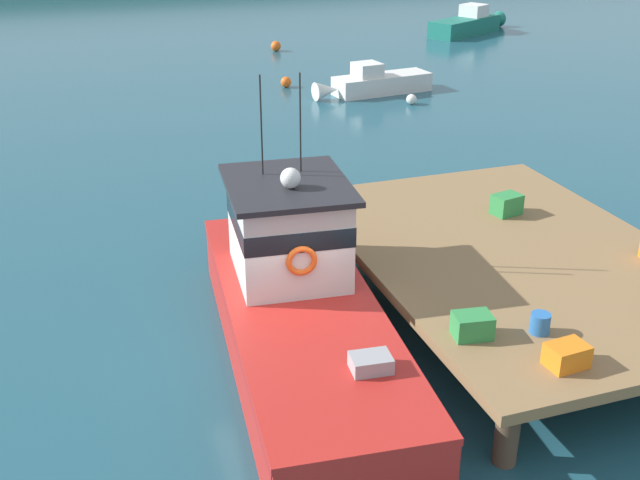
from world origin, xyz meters
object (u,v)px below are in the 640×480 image
moored_boat_far_right (469,24)px  moored_boat_outer_mooring (374,83)px  crate_single_far (472,326)px  bait_bucket (540,323)px  mooring_buoy_channel_marker (286,82)px  mooring_buoy_outer (276,46)px  crate_single_by_cleat (507,204)px  main_fishing_boat (296,299)px  crate_stack_near_edge (567,355)px  mooring_buoy_inshore (411,99)px

moored_boat_far_right → moored_boat_outer_mooring: 15.14m
crate_single_far → bait_bucket: (1.08, -0.25, -0.03)m
mooring_buoy_channel_marker → mooring_buoy_outer: bearing=77.1°
mooring_buoy_outer → moored_boat_outer_mooring: bearing=-82.1°
crate_single_by_cleat → main_fishing_boat: bearing=-161.1°
main_fishing_boat → bait_bucket: (3.25, -2.68, 0.36)m
crate_single_far → bait_bucket: bearing=-13.0°
crate_stack_near_edge → moored_boat_far_right: (15.87, 31.76, -0.85)m
crate_single_by_cleat → mooring_buoy_inshore: bearing=73.3°
moored_boat_far_right → moored_boat_outer_mooring: (-10.33, -11.07, -0.09)m
main_fishing_boat → crate_single_far: bearing=-48.2°
crate_single_by_cleat → bait_bucket: crate_single_by_cleat is taller
bait_bucket → moored_boat_far_right: (15.71, 30.81, -0.84)m
mooring_buoy_outer → mooring_buoy_channel_marker: 7.69m
main_fishing_boat → mooring_buoy_inshore: bearing=58.2°
mooring_buoy_outer → crate_stack_near_edge: bearing=-97.9°
main_fishing_boat → mooring_buoy_inshore: 17.73m
bait_bucket → mooring_buoy_channel_marker: 22.07m
mooring_buoy_outer → mooring_buoy_channel_marker: (-1.72, -7.49, -0.03)m
crate_single_far → crate_single_by_cleat: bearing=53.1°
moored_boat_far_right → crate_single_far: bearing=-118.8°
main_fishing_boat → mooring_buoy_channel_marker: main_fishing_boat is taller
crate_stack_near_edge → bait_bucket: 0.96m
moored_boat_outer_mooring → mooring_buoy_inshore: bearing=-70.8°
moored_boat_far_right → crate_stack_near_edge: bearing=-116.6°
main_fishing_boat → bait_bucket: 4.23m
crate_single_by_cleat → crate_single_far: bearing=-126.9°
main_fishing_boat → crate_single_far: (2.17, -2.43, 0.39)m
crate_stack_near_edge → crate_single_by_cleat: (2.28, 5.46, 0.04)m
crate_stack_near_edge → moored_boat_outer_mooring: 21.44m
crate_single_far → mooring_buoy_inshore: (7.16, 17.48, -1.20)m
crate_stack_near_edge → crate_single_far: crate_single_far is taller
moored_boat_outer_mooring → crate_single_far: bearing=-108.3°
main_fishing_boat → bait_bucket: size_ratio=29.21×
moored_boat_far_right → main_fishing_boat: bearing=-124.0°
bait_bucket → mooring_buoy_channel_marker: (2.32, 21.92, -1.15)m
crate_stack_near_edge → crate_single_far: bearing=127.6°
crate_single_far → moored_boat_far_right: crate_single_far is taller
bait_bucket → mooring_buoy_inshore: size_ratio=0.86×
crate_stack_near_edge → mooring_buoy_channel_marker: bearing=83.8°
mooring_buoy_outer → main_fishing_boat: bearing=-105.3°
crate_stack_near_edge → mooring_buoy_outer: size_ratio=1.19×
main_fishing_boat → moored_boat_far_right: (18.96, 28.14, -0.48)m
crate_single_far → mooring_buoy_inshore: size_ratio=1.51×
crate_stack_near_edge → moored_boat_far_right: 35.52m
mooring_buoy_outer → moored_boat_far_right: bearing=6.9°
moored_boat_outer_mooring → mooring_buoy_outer: moored_boat_outer_mooring is taller
main_fishing_boat → mooring_buoy_inshore: (9.33, 15.05, -0.81)m
mooring_buoy_outer → mooring_buoy_inshore: bearing=-80.1°
crate_single_by_cleat → moored_boat_far_right: 29.62m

